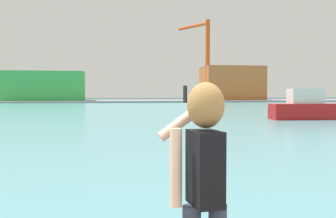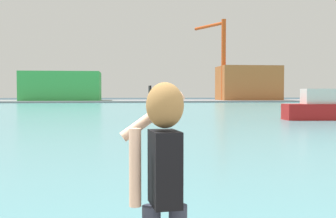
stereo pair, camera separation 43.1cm
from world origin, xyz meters
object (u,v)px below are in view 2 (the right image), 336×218
at_px(boat_moored, 328,109).
at_px(warehouse_left, 62,86).
at_px(port_crane, 220,52).
at_px(warehouse_right, 248,83).
at_px(person_photographer, 163,173).

xyz_separation_m(boat_moored, warehouse_left, (-28.42, 63.14, 2.59)).
bearing_deg(port_crane, boat_moored, -96.07).
bearing_deg(warehouse_right, warehouse_left, 179.93).
relative_size(warehouse_right, port_crane, 0.75).
relative_size(person_photographer, port_crane, 0.10).
relative_size(boat_moored, warehouse_right, 0.54).
bearing_deg(person_photographer, warehouse_left, 1.99).
bearing_deg(boat_moored, port_crane, 88.03).
bearing_deg(boat_moored, person_photographer, -115.53).
xyz_separation_m(warehouse_right, port_crane, (-6.85, -1.00, 6.96)).
distance_m(person_photographer, warehouse_right, 95.04).
height_order(person_photographer, warehouse_left, warehouse_left).
bearing_deg(person_photographer, boat_moored, -35.72).
height_order(warehouse_left, warehouse_right, warehouse_right).
bearing_deg(boat_moored, warehouse_right, 82.06).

